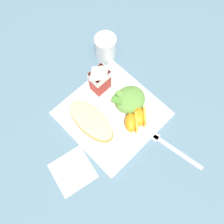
% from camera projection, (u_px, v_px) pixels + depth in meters
% --- Properties ---
extents(ground, '(3.00, 3.00, 0.00)m').
position_uv_depth(ground, '(112.00, 115.00, 0.74)').
color(ground, slate).
extents(white_plate, '(0.28, 0.28, 0.02)m').
position_uv_depth(white_plate, '(112.00, 114.00, 0.73)').
color(white_plate, white).
rests_on(white_plate, ground).
extents(cheesy_pizza_bread, '(0.08, 0.17, 0.04)m').
position_uv_depth(cheesy_pizza_bread, '(91.00, 121.00, 0.69)').
color(cheesy_pizza_bread, '#B77F42').
rests_on(cheesy_pizza_bread, white_plate).
extents(green_salad_pile, '(0.10, 0.09, 0.04)m').
position_uv_depth(green_salad_pile, '(130.00, 99.00, 0.72)').
color(green_salad_pile, '#5B8E3D').
rests_on(green_salad_pile, white_plate).
extents(milk_carton, '(0.06, 0.05, 0.11)m').
position_uv_depth(milk_carton, '(100.00, 78.00, 0.70)').
color(milk_carton, '#B7332D').
rests_on(milk_carton, white_plate).
extents(orange_wedge_front, '(0.07, 0.07, 0.04)m').
position_uv_depth(orange_wedge_front, '(131.00, 123.00, 0.69)').
color(orange_wedge_front, orange).
rests_on(orange_wedge_front, white_plate).
extents(orange_wedge_middle, '(0.07, 0.07, 0.04)m').
position_uv_depth(orange_wedge_middle, '(140.00, 117.00, 0.69)').
color(orange_wedge_middle, orange).
rests_on(orange_wedge_middle, white_plate).
extents(paper_napkin, '(0.13, 0.13, 0.00)m').
position_uv_depth(paper_napkin, '(73.00, 171.00, 0.67)').
color(paper_napkin, white).
rests_on(paper_napkin, ground).
extents(metal_fork, '(0.05, 0.19, 0.01)m').
position_uv_depth(metal_fork, '(170.00, 147.00, 0.69)').
color(metal_fork, silver).
rests_on(metal_fork, ground).
extents(drinking_clear_cup, '(0.07, 0.07, 0.09)m').
position_uv_depth(drinking_clear_cup, '(106.00, 48.00, 0.78)').
color(drinking_clear_cup, silver).
rests_on(drinking_clear_cup, ground).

